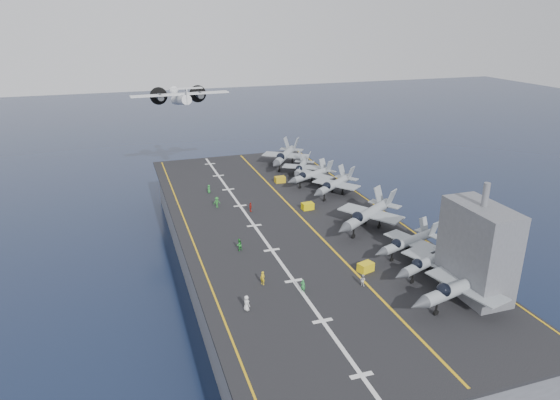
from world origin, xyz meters
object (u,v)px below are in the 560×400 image
object	(u,v)px
island_superstructure	(479,240)
tow_cart_a	(366,267)
transport_plane	(181,100)
fighter_jet_0	(462,286)

from	to	relation	value
island_superstructure	tow_cart_a	size ratio (longest dim) A/B	6.08
tow_cart_a	transport_plane	xyz separation A→B (m)	(-14.81, 74.16, 13.01)
fighter_jet_0	transport_plane	xyz separation A→B (m)	(-21.89, 85.60, 10.99)
transport_plane	fighter_jet_0	bearing A→B (deg)	-75.65
island_superstructure	tow_cart_a	bearing A→B (deg)	138.13
fighter_jet_0	tow_cart_a	world-z (taller)	fighter_jet_0
island_superstructure	transport_plane	world-z (taller)	transport_plane
island_superstructure	tow_cart_a	xyz separation A→B (m)	(-10.47, 9.38, -6.85)
tow_cart_a	transport_plane	size ratio (longest dim) A/B	0.10
island_superstructure	fighter_jet_0	world-z (taller)	island_superstructure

